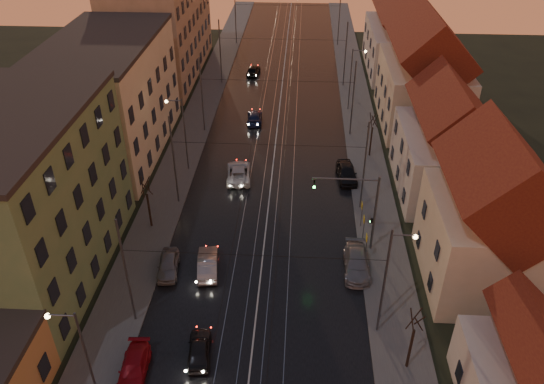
% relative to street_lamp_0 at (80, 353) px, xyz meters
% --- Properties ---
extents(road, '(16.00, 120.00, 0.04)m').
position_rel_street_lamp_0_xyz_m(road, '(9.10, 38.00, -4.87)').
color(road, black).
rests_on(road, ground).
extents(sidewalk_left, '(4.00, 120.00, 0.15)m').
position_rel_street_lamp_0_xyz_m(sidewalk_left, '(-0.90, 38.00, -4.81)').
color(sidewalk_left, '#4C4C4C').
rests_on(sidewalk_left, ground).
extents(sidewalk_right, '(4.00, 120.00, 0.15)m').
position_rel_street_lamp_0_xyz_m(sidewalk_right, '(19.10, 38.00, -4.81)').
color(sidewalk_right, '#4C4C4C').
rests_on(sidewalk_right, ground).
extents(tram_rail_0, '(0.06, 120.00, 0.03)m').
position_rel_street_lamp_0_xyz_m(tram_rail_0, '(6.90, 38.00, -4.83)').
color(tram_rail_0, gray).
rests_on(tram_rail_0, road).
extents(tram_rail_1, '(0.06, 120.00, 0.03)m').
position_rel_street_lamp_0_xyz_m(tram_rail_1, '(8.33, 38.00, -4.83)').
color(tram_rail_1, gray).
rests_on(tram_rail_1, road).
extents(tram_rail_2, '(0.06, 120.00, 0.03)m').
position_rel_street_lamp_0_xyz_m(tram_rail_2, '(9.87, 38.00, -4.83)').
color(tram_rail_2, gray).
rests_on(tram_rail_2, road).
extents(tram_rail_3, '(0.06, 120.00, 0.03)m').
position_rel_street_lamp_0_xyz_m(tram_rail_3, '(11.30, 38.00, -4.83)').
color(tram_rail_3, gray).
rests_on(tram_rail_3, road).
extents(apartment_left_1, '(10.00, 18.00, 13.00)m').
position_rel_street_lamp_0_xyz_m(apartment_left_1, '(-8.40, 12.00, 1.61)').
color(apartment_left_1, '#557E50').
rests_on(apartment_left_1, ground).
extents(apartment_left_2, '(10.00, 20.00, 12.00)m').
position_rel_street_lamp_0_xyz_m(apartment_left_2, '(-8.40, 32.00, 1.11)').
color(apartment_left_2, beige).
rests_on(apartment_left_2, ground).
extents(apartment_left_3, '(10.00, 24.00, 14.00)m').
position_rel_street_lamp_0_xyz_m(apartment_left_3, '(-8.40, 56.00, 2.11)').
color(apartment_left_3, '#907B5D').
rests_on(apartment_left_3, ground).
extents(house_right_1, '(8.67, 10.20, 10.80)m').
position_rel_street_lamp_0_xyz_m(house_right_1, '(26.10, 13.00, 0.56)').
color(house_right_1, beige).
rests_on(house_right_1, ground).
extents(house_right_2, '(9.18, 12.24, 9.20)m').
position_rel_street_lamp_0_xyz_m(house_right_2, '(26.10, 26.00, -0.24)').
color(house_right_2, beige).
rests_on(house_right_2, ground).
extents(house_right_3, '(9.18, 14.28, 11.50)m').
position_rel_street_lamp_0_xyz_m(house_right_3, '(26.10, 41.00, 0.92)').
color(house_right_3, beige).
rests_on(house_right_3, ground).
extents(house_right_4, '(9.18, 16.32, 10.00)m').
position_rel_street_lamp_0_xyz_m(house_right_4, '(26.10, 59.00, 0.16)').
color(house_right_4, beige).
rests_on(house_right_4, ground).
extents(catenary_pole_l_1, '(0.16, 0.16, 9.00)m').
position_rel_street_lamp_0_xyz_m(catenary_pole_l_1, '(0.50, 7.00, -0.39)').
color(catenary_pole_l_1, '#595B60').
rests_on(catenary_pole_l_1, ground).
extents(catenary_pole_r_1, '(0.16, 0.16, 9.00)m').
position_rel_street_lamp_0_xyz_m(catenary_pole_r_1, '(17.70, 7.00, -0.39)').
color(catenary_pole_r_1, '#595B60').
rests_on(catenary_pole_r_1, ground).
extents(catenary_pole_l_2, '(0.16, 0.16, 9.00)m').
position_rel_street_lamp_0_xyz_m(catenary_pole_l_2, '(0.50, 22.00, -0.39)').
color(catenary_pole_l_2, '#595B60').
rests_on(catenary_pole_l_2, ground).
extents(catenary_pole_r_2, '(0.16, 0.16, 9.00)m').
position_rel_street_lamp_0_xyz_m(catenary_pole_r_2, '(17.70, 22.00, -0.39)').
color(catenary_pole_r_2, '#595B60').
rests_on(catenary_pole_r_2, ground).
extents(catenary_pole_l_3, '(0.16, 0.16, 9.00)m').
position_rel_street_lamp_0_xyz_m(catenary_pole_l_3, '(0.50, 37.00, -0.39)').
color(catenary_pole_l_3, '#595B60').
rests_on(catenary_pole_l_3, ground).
extents(catenary_pole_r_3, '(0.16, 0.16, 9.00)m').
position_rel_street_lamp_0_xyz_m(catenary_pole_r_3, '(17.70, 37.00, -0.39)').
color(catenary_pole_r_3, '#595B60').
rests_on(catenary_pole_r_3, ground).
extents(catenary_pole_l_4, '(0.16, 0.16, 9.00)m').
position_rel_street_lamp_0_xyz_m(catenary_pole_l_4, '(0.50, 52.00, -0.39)').
color(catenary_pole_l_4, '#595B60').
rests_on(catenary_pole_l_4, ground).
extents(catenary_pole_r_4, '(0.16, 0.16, 9.00)m').
position_rel_street_lamp_0_xyz_m(catenary_pole_r_4, '(17.70, 52.00, -0.39)').
color(catenary_pole_r_4, '#595B60').
rests_on(catenary_pole_r_4, ground).
extents(catenary_pole_l_5, '(0.16, 0.16, 9.00)m').
position_rel_street_lamp_0_xyz_m(catenary_pole_l_5, '(0.50, 70.00, -0.39)').
color(catenary_pole_l_5, '#595B60').
rests_on(catenary_pole_l_5, ground).
extents(catenary_pole_r_5, '(0.16, 0.16, 9.00)m').
position_rel_street_lamp_0_xyz_m(catenary_pole_r_5, '(17.70, 70.00, -0.39)').
color(catenary_pole_r_5, '#595B60').
rests_on(catenary_pole_r_5, ground).
extents(street_lamp_0, '(1.75, 0.32, 8.00)m').
position_rel_street_lamp_0_xyz_m(street_lamp_0, '(0.00, 0.00, 0.00)').
color(street_lamp_0, '#595B60').
rests_on(street_lamp_0, ground).
extents(street_lamp_1, '(1.75, 0.32, 8.00)m').
position_rel_street_lamp_0_xyz_m(street_lamp_1, '(18.21, 8.00, 0.00)').
color(street_lamp_1, '#595B60').
rests_on(street_lamp_1, ground).
extents(street_lamp_2, '(1.75, 0.32, 8.00)m').
position_rel_street_lamp_0_xyz_m(street_lamp_2, '(0.00, 28.00, 0.00)').
color(street_lamp_2, '#595B60').
rests_on(street_lamp_2, ground).
extents(street_lamp_3, '(1.75, 0.32, 8.00)m').
position_rel_street_lamp_0_xyz_m(street_lamp_3, '(18.21, 44.00, 0.00)').
color(street_lamp_3, '#595B60').
rests_on(street_lamp_3, ground).
extents(traffic_light_mast, '(5.30, 0.32, 7.20)m').
position_rel_street_lamp_0_xyz_m(traffic_light_mast, '(17.10, 16.00, -0.29)').
color(traffic_light_mast, '#595B60').
rests_on(traffic_light_mast, ground).
extents(bare_tree_0, '(1.09, 1.09, 5.11)m').
position_rel_street_lamp_0_xyz_m(bare_tree_0, '(-1.09, 18.00, -2.40)').
color(bare_tree_0, black).
rests_on(bare_tree_0, ground).
extents(bare_tree_1, '(1.09, 1.09, 5.11)m').
position_rel_street_lamp_0_xyz_m(bare_tree_1, '(19.31, 4.00, -2.40)').
color(bare_tree_1, black).
rests_on(bare_tree_1, ground).
extents(bare_tree_2, '(1.09, 1.09, 5.11)m').
position_rel_street_lamp_0_xyz_m(bare_tree_2, '(19.51, 32.00, -2.40)').
color(bare_tree_2, black).
rests_on(bare_tree_2, ground).
extents(driving_car_0, '(1.92, 3.87, 1.27)m').
position_rel_street_lamp_0_xyz_m(driving_car_0, '(5.66, 4.15, -4.25)').
color(driving_car_0, black).
rests_on(driving_car_0, ground).
extents(driving_car_1, '(2.11, 4.53, 1.44)m').
position_rel_street_lamp_0_xyz_m(driving_car_1, '(4.86, 12.60, -4.17)').
color(driving_car_1, '#A7A7AC').
rests_on(driving_car_1, ground).
extents(driving_car_2, '(2.83, 5.28, 1.41)m').
position_rel_street_lamp_0_xyz_m(driving_car_2, '(5.76, 26.63, -4.18)').
color(driving_car_2, silver).
rests_on(driving_car_2, ground).
extents(driving_car_3, '(2.03, 4.44, 1.26)m').
position_rel_street_lamp_0_xyz_m(driving_car_3, '(6.23, 39.79, -4.26)').
color(driving_car_3, '#172146').
rests_on(driving_car_3, ground).
extents(driving_car_4, '(2.02, 4.13, 1.36)m').
position_rel_street_lamp_0_xyz_m(driving_car_4, '(4.68, 55.64, -4.21)').
color(driving_car_4, black).
rests_on(driving_car_4, ground).
extents(parked_left_2, '(1.95, 4.28, 1.22)m').
position_rel_street_lamp_0_xyz_m(parked_left_2, '(1.73, 2.39, -4.28)').
color(parked_left_2, '#A3101A').
rests_on(parked_left_2, ground).
extents(parked_left_3, '(1.99, 4.03, 1.32)m').
position_rel_street_lamp_0_xyz_m(parked_left_3, '(1.73, 12.33, -4.22)').
color(parked_left_3, gray).
rests_on(parked_left_3, ground).
extents(parked_right_1, '(2.08, 4.93, 1.42)m').
position_rel_street_lamp_0_xyz_m(parked_right_1, '(16.70, 13.32, -4.18)').
color(parked_right_1, gray).
rests_on(parked_right_1, ground).
extents(parked_right_2, '(2.23, 4.70, 1.55)m').
position_rel_street_lamp_0_xyz_m(parked_right_2, '(16.70, 27.12, -4.11)').
color(parked_right_2, black).
rests_on(parked_right_2, ground).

